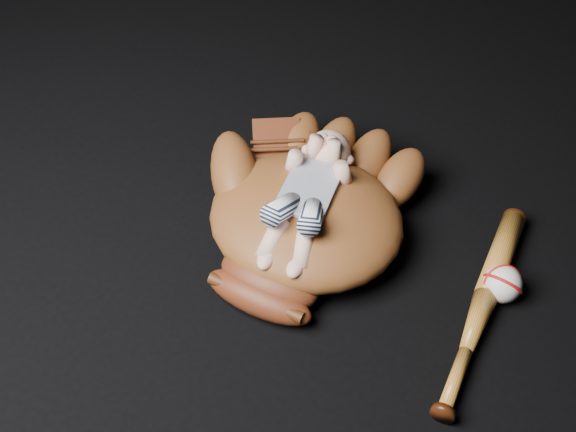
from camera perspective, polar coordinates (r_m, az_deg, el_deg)
The scene contains 4 objects.
baseball_glove at distance 1.41m, azimuth 1.45°, elevation 0.35°, with size 0.48×0.55×0.17m, color #5E2F14, non-canonical shape.
newborn_baby at distance 1.37m, azimuth 1.37°, elevation 1.44°, with size 0.16×0.35×0.14m, color #E0A890, non-canonical shape.
baseball_bat at distance 1.39m, azimuth 15.06°, elevation -6.96°, with size 0.05×0.50×0.05m, color #A1621F, non-canonical shape.
baseball at distance 1.41m, azimuth 16.58°, elevation -5.17°, with size 0.07×0.07×0.07m, color white.
Camera 1 is at (0.14, -0.76, 1.11)m, focal length 45.00 mm.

